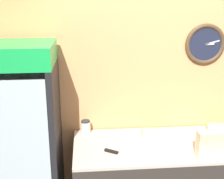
{
  "coord_description": "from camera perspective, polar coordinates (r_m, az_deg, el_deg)",
  "views": [
    {
      "loc": [
        -0.85,
        -1.64,
        2.26
      ],
      "look_at": [
        -0.62,
        0.97,
        1.45
      ],
      "focal_mm": 50.0,
      "sensor_mm": 36.0,
      "label": 1
    }
  ],
  "objects": [
    {
      "name": "sandwich_stack_middle",
      "position": [
        2.81,
        17.64,
        -9.51
      ],
      "size": [
        0.24,
        0.1,
        0.08
      ],
      "color": "beige",
      "rests_on": "sandwich_stack_bottom"
    },
    {
      "name": "chefs_knife",
      "position": [
        2.76,
        0.97,
        -11.56
      ],
      "size": [
        0.31,
        0.21,
        0.02
      ],
      "color": "silver",
      "rests_on": "prep_counter"
    },
    {
      "name": "wall_back",
      "position": [
        3.23,
        10.58,
        0.67
      ],
      "size": [
        5.2,
        0.1,
        2.7
      ],
      "color": "tan",
      "rests_on": "ground_plane"
    },
    {
      "name": "sandwich_stack_bottom",
      "position": [
        2.84,
        17.5,
        -10.89
      ],
      "size": [
        0.24,
        0.1,
        0.08
      ],
      "color": "beige",
      "rests_on": "prep_counter"
    },
    {
      "name": "sandwich_flat_left",
      "position": [
        3.35,
        18.76,
        -6.66
      ],
      "size": [
        0.22,
        0.13,
        0.07
      ],
      "color": "beige",
      "rests_on": "prep_counter"
    },
    {
      "name": "condiment_jar",
      "position": [
        3.12,
        -4.84,
        -6.85
      ],
      "size": [
        0.1,
        0.1,
        0.14
      ],
      "color": "silver",
      "rests_on": "prep_counter"
    },
    {
      "name": "sandwich_flat_right",
      "position": [
        3.09,
        7.54,
        -7.87
      ],
      "size": [
        0.22,
        0.09,
        0.07
      ],
      "color": "beige",
      "rests_on": "prep_counter"
    },
    {
      "name": "beverage_cooler",
      "position": [
        3.0,
        -17.2,
        -7.95
      ],
      "size": [
        0.79,
        0.65,
        1.87
      ],
      "color": "black",
      "rests_on": "ground_plane"
    },
    {
      "name": "sandwich_stack_top",
      "position": [
        2.77,
        17.78,
        -8.1
      ],
      "size": [
        0.24,
        0.1,
        0.08
      ],
      "color": "beige",
      "rests_on": "sandwich_stack_middle"
    }
  ]
}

